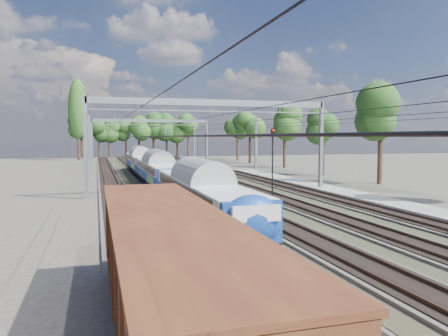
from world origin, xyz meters
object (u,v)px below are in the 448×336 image
object	(u,v)px
emu_train	(158,167)
freight_boxcar	(167,272)
signal_far	(206,144)
worker	(169,159)
signal_near	(273,155)

from	to	relation	value
emu_train	freight_boxcar	bearing A→B (deg)	-97.47
emu_train	signal_far	world-z (taller)	signal_far
worker	signal_near	world-z (taller)	signal_near
freight_boxcar	worker	size ratio (longest dim) A/B	7.12
worker	freight_boxcar	bearing A→B (deg)	-172.43
freight_boxcar	signal_far	world-z (taller)	signal_far
emu_train	freight_boxcar	xyz separation A→B (m)	(-4.50, -34.35, -0.25)
worker	signal_near	bearing A→B (deg)	-162.95
emu_train	freight_boxcar	size ratio (longest dim) A/B	4.32
worker	signal_far	distance (m)	8.56
signal_near	emu_train	bearing A→B (deg)	154.93
worker	signal_far	bearing A→B (deg)	-103.48
freight_boxcar	worker	bearing A→B (deg)	80.78
emu_train	signal_near	world-z (taller)	signal_near
signal_near	signal_far	distance (m)	50.99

